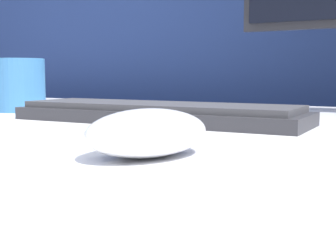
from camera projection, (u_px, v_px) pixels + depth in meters
partition_panel at (293, 118)px, 1.03m from camera, size 5.00×0.03×1.39m
computer_mouse_near at (148, 133)px, 0.34m from camera, size 0.09×0.12×0.04m
keyboard at (157, 113)px, 0.58m from camera, size 0.37×0.11×0.02m
mug at (20, 85)px, 0.75m from camera, size 0.08×0.08×0.08m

